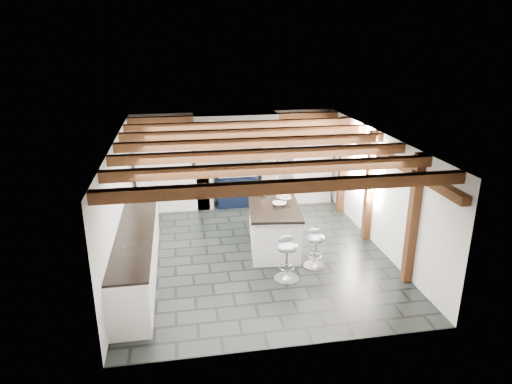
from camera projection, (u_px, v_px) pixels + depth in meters
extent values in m
plane|color=black|center=(255.00, 251.00, 9.10)|extent=(6.00, 6.00, 0.00)
plane|color=white|center=(234.00, 157.00, 11.51)|extent=(5.00, 0.00, 5.00)
plane|color=white|center=(120.00, 205.00, 8.32)|extent=(0.00, 6.00, 6.00)
plane|color=white|center=(377.00, 189.00, 9.13)|extent=(0.00, 6.00, 6.00)
plane|color=white|center=(254.00, 138.00, 8.34)|extent=(6.00, 6.00, 0.00)
cube|color=silver|center=(204.00, 170.00, 11.17)|extent=(0.40, 0.60, 1.90)
cube|color=silver|center=(268.00, 166.00, 11.43)|extent=(0.40, 0.60, 1.90)
cube|color=#583119|center=(235.00, 126.00, 10.96)|extent=(2.10, 0.65, 0.18)
cube|color=silver|center=(235.00, 120.00, 10.91)|extent=(2.00, 0.60, 0.31)
cube|color=black|center=(237.00, 126.00, 10.64)|extent=(1.00, 0.03, 0.22)
cube|color=silver|center=(237.00, 127.00, 10.63)|extent=(0.90, 0.01, 0.14)
cube|color=white|center=(164.00, 169.00, 11.00)|extent=(1.30, 0.58, 2.00)
cube|color=white|center=(310.00, 163.00, 11.59)|extent=(1.00, 0.58, 2.00)
cube|color=white|center=(137.00, 253.00, 8.04)|extent=(0.60, 3.80, 0.88)
cube|color=black|center=(135.00, 229.00, 7.89)|extent=(0.64, 3.80, 0.04)
cube|color=white|center=(194.00, 190.00, 11.30)|extent=(0.70, 0.60, 0.88)
cube|color=black|center=(194.00, 172.00, 11.15)|extent=(0.74, 0.64, 0.04)
cube|color=#583119|center=(377.00, 151.00, 8.85)|extent=(0.15, 5.80, 0.14)
plane|color=white|center=(366.00, 162.00, 9.55)|extent=(0.00, 0.90, 0.90)
cube|color=#583119|center=(288.00, 186.00, 5.95)|extent=(5.00, 0.16, 0.16)
cube|color=#583119|center=(274.00, 168.00, 6.76)|extent=(5.00, 0.16, 0.16)
cube|color=#583119|center=(263.00, 154.00, 7.57)|extent=(5.00, 0.16, 0.16)
cube|color=#583119|center=(254.00, 142.00, 8.37)|extent=(5.00, 0.16, 0.16)
cube|color=#583119|center=(247.00, 133.00, 9.18)|extent=(5.00, 0.16, 0.16)
cube|color=#583119|center=(241.00, 125.00, 9.99)|extent=(5.00, 0.16, 0.16)
cube|color=#583119|center=(236.00, 118.00, 10.79)|extent=(5.00, 0.16, 0.16)
cube|color=#583119|center=(413.00, 220.00, 7.63)|extent=(0.15, 0.15, 2.30)
cube|color=#583119|center=(370.00, 186.00, 9.30)|extent=(0.15, 0.15, 2.30)
cube|color=#583119|center=(342.00, 165.00, 10.79)|extent=(0.15, 0.15, 2.30)
cylinder|color=black|center=(279.00, 157.00, 8.49)|extent=(0.01, 0.01, 0.56)
cylinder|color=white|center=(278.00, 174.00, 8.60)|extent=(0.09, 0.09, 0.22)
cylinder|color=black|center=(278.00, 153.00, 8.78)|extent=(0.01, 0.01, 0.56)
cylinder|color=white|center=(277.00, 169.00, 8.89)|extent=(0.09, 0.09, 0.22)
cylinder|color=black|center=(277.00, 149.00, 9.07)|extent=(0.01, 0.01, 0.56)
cylinder|color=white|center=(277.00, 165.00, 9.18)|extent=(0.09, 0.09, 0.22)
cube|color=black|center=(236.00, 187.00, 11.45)|extent=(1.00, 0.60, 0.90)
ellipsoid|color=silver|center=(226.00, 169.00, 11.25)|extent=(0.28, 0.28, 0.11)
ellipsoid|color=silver|center=(246.00, 169.00, 11.33)|extent=(0.28, 0.28, 0.11)
cylinder|color=silver|center=(238.00, 177.00, 11.03)|extent=(0.95, 0.03, 0.03)
cube|color=black|center=(228.00, 192.00, 11.13)|extent=(0.35, 0.02, 0.30)
cube|color=black|center=(248.00, 191.00, 11.21)|extent=(0.35, 0.02, 0.30)
cube|color=white|center=(273.00, 226.00, 9.17)|extent=(1.09, 1.87, 0.87)
cube|color=black|center=(274.00, 205.00, 9.01)|extent=(1.18, 1.96, 0.05)
imported|color=white|center=(264.00, 191.00, 9.43)|extent=(0.20, 0.20, 0.19)
ellipsoid|color=#C3651B|center=(264.00, 184.00, 9.38)|extent=(0.20, 0.20, 0.12)
cylinder|color=white|center=(279.00, 194.00, 9.31)|extent=(0.12, 0.12, 0.18)
imported|color=white|center=(279.00, 204.00, 8.91)|extent=(0.28, 0.28, 0.06)
cylinder|color=white|center=(286.00, 200.00, 9.05)|extent=(0.05, 0.05, 0.10)
cylinder|color=white|center=(286.00, 198.00, 9.03)|extent=(0.22, 0.22, 0.01)
cylinder|color=#C9B086|center=(286.00, 196.00, 9.02)|extent=(0.17, 0.17, 0.07)
cylinder|color=silver|center=(314.00, 266.00, 8.48)|extent=(0.40, 0.40, 0.03)
cone|color=silver|center=(314.00, 264.00, 8.46)|extent=(0.18, 0.18, 0.07)
cylinder|color=silver|center=(315.00, 252.00, 8.38)|extent=(0.05, 0.05, 0.50)
torus|color=silver|center=(315.00, 256.00, 8.41)|extent=(0.25, 0.25, 0.02)
ellipsoid|color=gray|center=(315.00, 238.00, 8.29)|extent=(0.40, 0.40, 0.16)
ellipsoid|color=gray|center=(315.00, 231.00, 8.35)|extent=(0.26, 0.13, 0.14)
cylinder|color=silver|center=(286.00, 279.00, 8.04)|extent=(0.44, 0.44, 0.03)
cone|color=silver|center=(286.00, 276.00, 8.02)|extent=(0.20, 0.20, 0.08)
cylinder|color=silver|center=(287.00, 263.00, 7.93)|extent=(0.05, 0.05, 0.55)
torus|color=silver|center=(287.00, 267.00, 7.96)|extent=(0.28, 0.28, 0.02)
ellipsoid|color=gray|center=(287.00, 247.00, 7.83)|extent=(0.45, 0.45, 0.18)
ellipsoid|color=gray|center=(285.00, 239.00, 7.89)|extent=(0.29, 0.15, 0.15)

